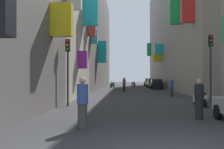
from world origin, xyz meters
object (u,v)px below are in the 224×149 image
Objects in this scene: scooter_white at (200,99)px; pedestrian_mid_street at (83,103)px; pedestrian_crossing at (171,87)px; scooter_silver at (133,84)px; traffic_light_far_corner at (68,60)px; traffic_light_near_corner at (211,57)px; parked_car_white at (152,83)px; scooter_green at (112,85)px; pedestrian_near_right at (199,99)px; parked_car_black at (156,84)px; parked_car_yellow at (149,82)px; pedestrian_near_left at (124,84)px.

pedestrian_mid_street is (-5.92, -7.32, 0.41)m from scooter_white.
scooter_silver is at bearing 95.60° from pedestrian_crossing.
traffic_light_far_corner is at bearing -98.17° from scooter_silver.
traffic_light_near_corner is at bearing -75.63° from pedestrian_crossing.
pedestrian_mid_street reaches higher than parked_car_white.
parked_car_white is 2.64× the size of pedestrian_crossing.
parked_car_white is 2.57× the size of pedestrian_mid_street.
scooter_green is at bearing 102.80° from scooter_white.
parked_car_white is 2.50× the size of scooter_green.
pedestrian_near_right is at bearing -94.97° from pedestrian_crossing.
parked_car_black is 15.96m from pedestrian_crossing.
scooter_silver is 0.38× the size of traffic_light_near_corner.
pedestrian_crossing is at bearing -91.46° from parked_car_yellow.
parked_car_yellow is at bearing 77.78° from traffic_light_far_corner.
scooter_silver is 1.00× the size of pedestrian_near_left.
parked_car_white is at bearing 88.60° from pedestrian_crossing.
scooter_silver is at bearing 97.27° from traffic_light_near_corner.
pedestrian_near_left is at bearing 86.88° from pedestrian_mid_street.
pedestrian_crossing is at bearing 92.15° from scooter_white.
pedestrian_crossing is (-0.78, -30.48, 0.04)m from parked_car_yellow.
pedestrian_near_left is (-5.08, -21.93, 0.07)m from parked_car_yellow.
pedestrian_near_right is (-1.69, -35.56, 0.06)m from parked_car_white.
scooter_silver is at bearing 85.92° from pedestrian_mid_street.
traffic_light_near_corner reaches higher than scooter_silver.
pedestrian_near_left is at bearing -122.85° from parked_car_black.
pedestrian_crossing is (-0.31, 8.11, 0.38)m from scooter_white.
traffic_light_near_corner is 9.50m from traffic_light_far_corner.
parked_car_white is 6.41m from parked_car_black.
pedestrian_near_left reaches higher than parked_car_yellow.
scooter_green is at bearing 87.52° from traffic_light_far_corner.
scooter_green is at bearing 99.22° from pedestrian_near_left.
parked_car_black is at bearing 79.02° from pedestrian_mid_street.
parked_car_black is at bearing 71.56° from traffic_light_far_corner.
pedestrian_near_right is (-1.15, -13.20, -0.02)m from pedestrian_crossing.
parked_car_yellow is 2.34× the size of scooter_white.
pedestrian_mid_street is (-6.39, -45.91, 0.07)m from parked_car_yellow.
pedestrian_mid_street is 0.38× the size of traffic_light_near_corner.
parked_car_yellow is at bearing 88.54° from pedestrian_crossing.
parked_car_yellow reaches higher than parked_car_white.
scooter_white is at bearing -87.85° from pedestrian_crossing.
scooter_white is at bearing 51.05° from pedestrian_mid_street.
scooter_green and scooter_silver have the same top height.
parked_car_white is 35.60m from pedestrian_near_right.
traffic_light_near_corner is at bearing -73.83° from scooter_green.
scooter_silver is 26.77m from pedestrian_crossing.
parked_car_white is 7.01m from scooter_green.
scooter_green is at bearing 142.38° from parked_car_black.
pedestrian_near_right is (-1.93, -43.68, 0.03)m from parked_car_yellow.
scooter_green is 28.60m from traffic_light_near_corner.
pedestrian_mid_street is (-5.61, -15.43, 0.02)m from pedestrian_crossing.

